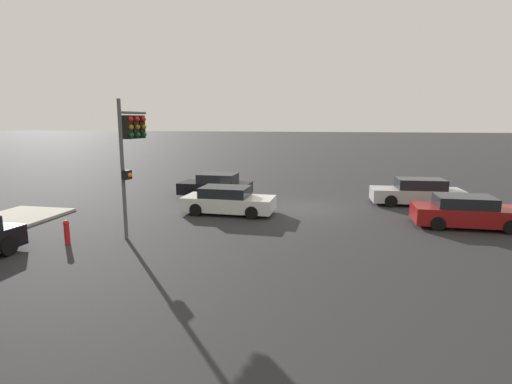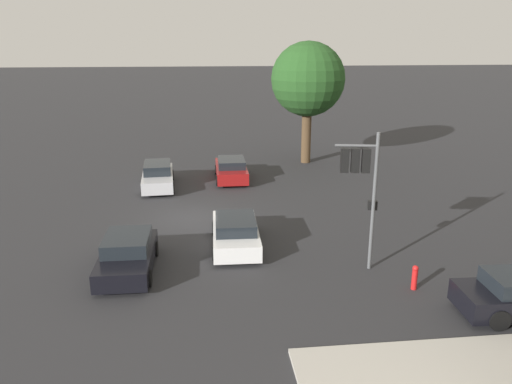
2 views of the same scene
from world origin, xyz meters
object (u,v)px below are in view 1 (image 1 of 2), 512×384
Objects in this scene: traffic_signal at (131,140)px; crossing_car_3 at (467,212)px; crossing_car_2 at (417,192)px; fire_hydrant at (67,231)px; crossing_car_0 at (228,201)px; crossing_car_1 at (216,186)px.

traffic_signal is 1.19× the size of crossing_car_3.
crossing_car_2 is 5.29× the size of fire_hydrant.
traffic_signal is at bearing 31.47° from crossing_car_2.
crossing_car_2 is (-9.66, -4.03, 0.05)m from crossing_car_0.
crossing_car_0 is at bearing 177.71° from crossing_car_3.
crossing_car_0 reaches higher than fire_hydrant.
traffic_signal reaches higher than crossing_car_2.
crossing_car_3 is 16.42m from fire_hydrant.
traffic_signal is 15.27m from crossing_car_2.
traffic_signal is 1.10× the size of crossing_car_2.
fire_hydrant is (4.59, 6.07, -0.15)m from crossing_car_0.
crossing_car_1 is 0.89× the size of crossing_car_2.
crossing_car_0 is 10.87m from crossing_car_3.
fire_hydrant is (1.98, 1.56, -3.36)m from traffic_signal.
crossing_car_1 is 13.64m from crossing_car_3.
crossing_car_2 is 1.08× the size of crossing_car_3.
crossing_car_0 is 1.01× the size of crossing_car_3.
crossing_car_1 reaches higher than fire_hydrant.
crossing_car_2 reaches higher than crossing_car_3.
traffic_signal reaches higher than crossing_car_1.
crossing_car_2 reaches higher than crossing_car_0.
crossing_car_2 is (-12.27, -8.53, -3.16)m from traffic_signal.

